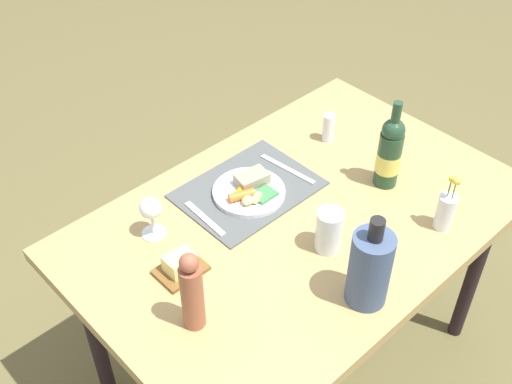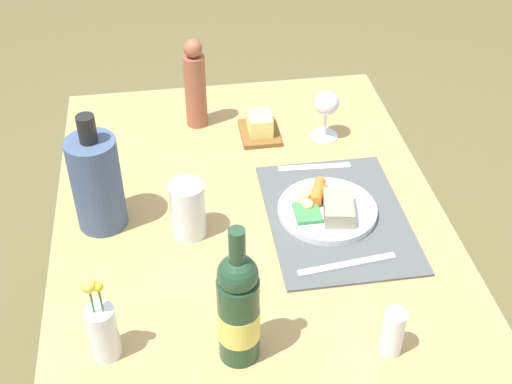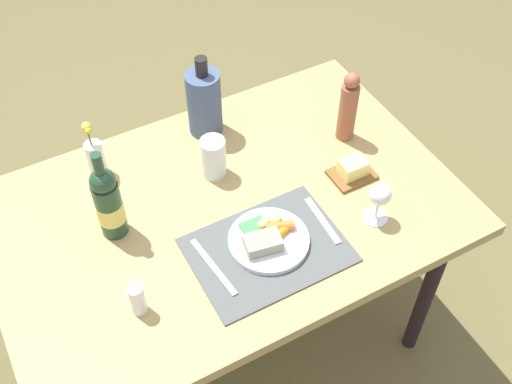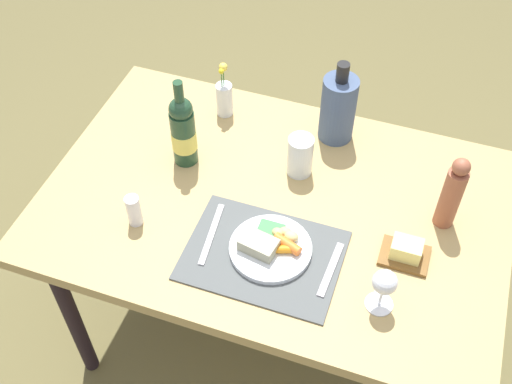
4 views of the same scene
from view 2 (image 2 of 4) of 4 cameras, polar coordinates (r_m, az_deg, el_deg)
name	(u,v)px [view 2 (image 2 of 4)]	position (r m, az deg, el deg)	size (l,w,h in m)	color
dining_table	(255,259)	(1.53, -0.07, -5.66)	(1.33, 0.88, 0.75)	tan
placemat	(337,217)	(1.54, 6.81, -2.09)	(0.42, 0.31, 0.01)	#4F5352
dinner_plate	(327,208)	(1.53, 5.97, -1.33)	(0.22, 0.22, 0.05)	silver
fork	(347,264)	(1.42, 7.65, -6.05)	(0.02, 0.21, 0.01)	silver
knife	(314,167)	(1.67, 4.92, 2.08)	(0.02, 0.18, 0.01)	silver
flower_vase	(103,329)	(1.25, -12.76, -11.15)	(0.05, 0.05, 0.19)	silver
pepper_mill	(195,85)	(1.79, -5.14, 8.94)	(0.06, 0.06, 0.25)	#9B553B
salt_shaker	(393,332)	(1.26, 11.44, -11.46)	(0.04, 0.04, 0.10)	white
wine_bottle	(238,309)	(1.18, -1.48, -9.78)	(0.07, 0.07, 0.30)	#22432A
wine_glass	(326,106)	(1.75, 5.93, 7.22)	(0.07, 0.07, 0.13)	white
cooler_bottle	(97,182)	(1.48, -13.24, 0.82)	(0.11, 0.11, 0.28)	#425475
butter_dish	(260,127)	(1.78, 0.31, 5.51)	(0.13, 0.10, 0.06)	brown
water_tumbler	(188,212)	(1.46, -5.72, -1.71)	(0.08, 0.08, 0.13)	silver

